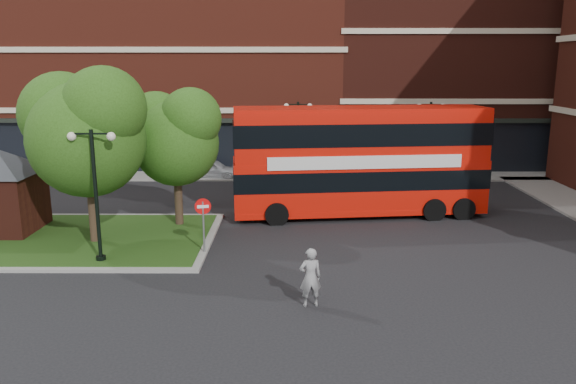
{
  "coord_description": "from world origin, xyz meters",
  "views": [
    {
      "loc": [
        1.55,
        -19.53,
        7.3
      ],
      "look_at": [
        1.45,
        3.41,
        2.0
      ],
      "focal_mm": 35.0,
      "sensor_mm": 36.0,
      "label": 1
    }
  ],
  "objects_px": {
    "bus": "(359,154)",
    "woman": "(310,277)",
    "car_silver": "(212,169)",
    "car_white": "(313,169)"
  },
  "relations": [
    {
      "from": "car_white",
      "to": "woman",
      "type": "bearing_deg",
      "value": -174.61
    },
    {
      "from": "bus",
      "to": "car_silver",
      "type": "relative_size",
      "value": 3.39
    },
    {
      "from": "woman",
      "to": "car_silver",
      "type": "height_order",
      "value": "woman"
    },
    {
      "from": "bus",
      "to": "car_white",
      "type": "distance_m",
      "value": 8.7
    },
    {
      "from": "bus",
      "to": "woman",
      "type": "relative_size",
      "value": 6.6
    },
    {
      "from": "bus",
      "to": "car_white",
      "type": "height_order",
      "value": "bus"
    },
    {
      "from": "bus",
      "to": "car_silver",
      "type": "xyz_separation_m",
      "value": [
        -8.35,
        8.85,
        -2.41
      ]
    },
    {
      "from": "car_white",
      "to": "bus",
      "type": "bearing_deg",
      "value": -159.33
    },
    {
      "from": "woman",
      "to": "car_white",
      "type": "distance_m",
      "value": 18.86
    },
    {
      "from": "car_silver",
      "to": "car_white",
      "type": "height_order",
      "value": "car_white"
    }
  ]
}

